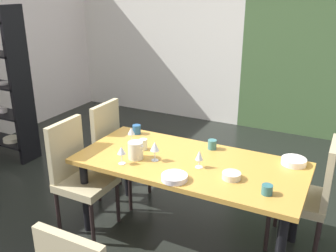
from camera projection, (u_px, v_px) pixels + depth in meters
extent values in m
cube|color=black|center=(134.00, 210.00, 3.75)|extent=(5.61, 5.81, 0.02)
cube|color=silver|center=(156.00, 40.00, 6.24)|extent=(3.01, 0.10, 2.50)
cube|color=#BE8B39|center=(189.00, 163.00, 3.11)|extent=(1.89, 0.88, 0.04)
cylinder|color=black|center=(127.00, 166.00, 3.88)|extent=(0.07, 0.07, 0.69)
cylinder|color=black|center=(296.00, 206.00, 3.16)|extent=(0.07, 0.07, 0.69)
cylinder|color=black|center=(86.00, 196.00, 3.31)|extent=(0.07, 0.07, 0.69)
cube|color=tan|center=(299.00, 198.00, 3.08)|extent=(0.44, 0.44, 0.07)
cube|color=tan|center=(330.00, 175.00, 2.90)|extent=(0.05, 0.42, 0.54)
cylinder|color=black|center=(267.00, 229.00, 3.09)|extent=(0.04, 0.04, 0.42)
cylinder|color=black|center=(277.00, 207.00, 3.41)|extent=(0.04, 0.04, 0.42)
cylinder|color=black|center=(316.00, 243.00, 2.93)|extent=(0.04, 0.04, 0.42)
cylinder|color=black|center=(321.00, 218.00, 3.25)|extent=(0.04, 0.04, 0.42)
cube|color=tan|center=(87.00, 184.00, 3.32)|extent=(0.44, 0.44, 0.07)
cube|color=tan|center=(66.00, 151.00, 3.30)|extent=(0.05, 0.42, 0.56)
cylinder|color=black|center=(118.00, 202.00, 3.48)|extent=(0.04, 0.04, 0.42)
cylinder|color=black|center=(92.00, 224.00, 3.16)|extent=(0.04, 0.04, 0.42)
cylinder|color=black|center=(85.00, 192.00, 3.64)|extent=(0.04, 0.04, 0.42)
cylinder|color=black|center=(58.00, 212.00, 3.32)|extent=(0.04, 0.04, 0.42)
cube|color=tan|center=(124.00, 158.00, 3.81)|extent=(0.44, 0.44, 0.07)
cube|color=tan|center=(106.00, 129.00, 3.80)|extent=(0.05, 0.42, 0.55)
cylinder|color=black|center=(149.00, 175.00, 3.98)|extent=(0.04, 0.04, 0.42)
cylinder|color=black|center=(130.00, 191.00, 3.66)|extent=(0.04, 0.04, 0.42)
cylinder|color=black|center=(120.00, 168.00, 4.14)|extent=(0.04, 0.04, 0.42)
cylinder|color=black|center=(99.00, 183.00, 3.82)|extent=(0.04, 0.04, 0.42)
cube|color=black|center=(21.00, 88.00, 4.47)|extent=(0.05, 0.31, 1.90)
cube|color=black|center=(6.00, 140.00, 4.92)|extent=(0.89, 0.31, 0.02)
cylinder|color=beige|center=(12.00, 139.00, 4.85)|extent=(0.21, 0.21, 0.05)
cube|color=black|center=(1.00, 113.00, 4.78)|extent=(0.89, 0.31, 0.02)
cylinder|color=white|center=(3.00, 110.00, 4.75)|extent=(0.11, 0.11, 0.07)
cylinder|color=silver|center=(4.00, 83.00, 4.58)|extent=(0.15, 0.15, 0.02)
cylinder|color=silver|center=(122.00, 163.00, 3.06)|extent=(0.06, 0.06, 0.00)
cylinder|color=silver|center=(122.00, 158.00, 3.04)|extent=(0.01, 0.01, 0.08)
cone|color=silver|center=(121.00, 150.00, 3.02)|extent=(0.07, 0.07, 0.06)
cylinder|color=silver|center=(199.00, 167.00, 2.99)|extent=(0.06, 0.06, 0.00)
cylinder|color=silver|center=(199.00, 163.00, 2.98)|extent=(0.01, 0.01, 0.06)
cone|color=silver|center=(199.00, 155.00, 2.96)|extent=(0.06, 0.06, 0.08)
cylinder|color=silver|center=(155.00, 160.00, 3.11)|extent=(0.06, 0.06, 0.00)
cylinder|color=silver|center=(155.00, 155.00, 3.10)|extent=(0.01, 0.01, 0.09)
cone|color=silver|center=(155.00, 146.00, 3.07)|extent=(0.08, 0.08, 0.08)
cylinder|color=silver|center=(132.00, 142.00, 3.48)|extent=(0.06, 0.06, 0.00)
cylinder|color=silver|center=(131.00, 138.00, 3.46)|extent=(0.01, 0.01, 0.08)
cone|color=silver|center=(131.00, 131.00, 3.44)|extent=(0.07, 0.07, 0.06)
cylinder|color=white|center=(174.00, 177.00, 2.79)|extent=(0.20, 0.20, 0.04)
cylinder|color=beige|center=(231.00, 176.00, 2.81)|extent=(0.14, 0.14, 0.05)
cylinder|color=white|center=(294.00, 161.00, 3.04)|extent=(0.20, 0.20, 0.05)
cylinder|color=#E9EDCC|center=(143.00, 144.00, 3.31)|extent=(0.07, 0.07, 0.10)
cylinder|color=#2E6366|center=(267.00, 190.00, 2.60)|extent=(0.08, 0.08, 0.07)
cylinder|color=#376F6F|center=(212.00, 145.00, 3.32)|extent=(0.08, 0.08, 0.09)
cylinder|color=#235387|center=(137.00, 129.00, 3.66)|extent=(0.08, 0.08, 0.09)
cylinder|color=beige|center=(136.00, 150.00, 3.13)|extent=(0.13, 0.13, 0.15)
cone|color=beige|center=(141.00, 145.00, 3.08)|extent=(0.04, 0.04, 0.03)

